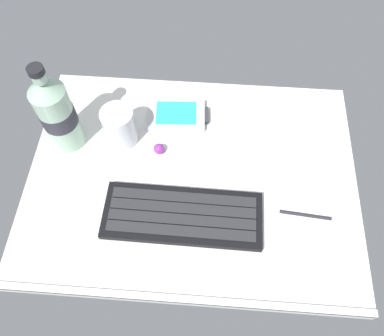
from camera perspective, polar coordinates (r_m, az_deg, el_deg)
ground_plane at (r=76.56cm, az=-0.01°, el=-1.62°), size 64.00×48.00×2.80cm
keyboard at (r=71.35cm, az=-1.40°, el=-6.98°), size 29.12×11.32×1.70cm
handheld_device at (r=82.96cm, az=-2.20°, el=7.80°), size 13.12×8.31×1.50cm
juice_cup at (r=78.39cm, az=-10.58°, el=5.88°), size 6.40×6.40×8.50cm
water_bottle at (r=77.00cm, az=-19.28°, el=7.63°), size 6.73×6.73×20.80cm
trackball_mouse at (r=77.90cm, az=-4.88°, el=2.84°), size 2.20×2.20×2.20cm
stylus_pen at (r=74.90cm, az=16.40°, el=-6.57°), size 9.53×1.49×0.70cm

